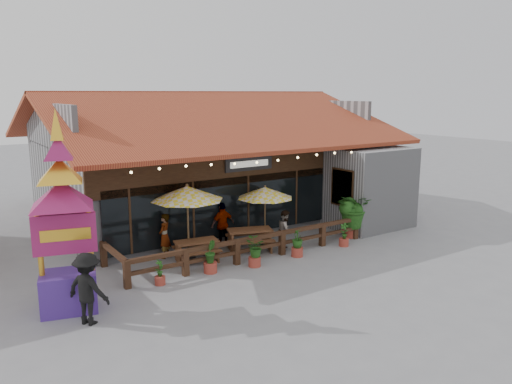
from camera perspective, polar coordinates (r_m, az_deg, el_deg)
ground at (r=19.68m, az=3.28°, el=-6.51°), size 100.00×100.00×0.00m
restaurant_building at (r=24.76m, az=-5.39°, el=2.40°), size 15.50×14.73×6.09m
patio_railing at (r=18.07m, az=-1.94°, el=-6.08°), size 10.00×2.60×0.92m
umbrella_left at (r=18.07m, az=-7.86°, el=-0.17°), size 3.21×3.21×2.81m
umbrella_right at (r=19.75m, az=1.04°, el=-0.09°), size 2.77×2.77×2.42m
picnic_table_left at (r=18.35m, az=-6.82°, el=-6.25°), size 1.76×1.58×0.75m
picnic_table_right at (r=19.42m, az=-0.72°, el=-5.03°), size 2.10×1.96×0.82m
thai_sign_tower at (r=14.39m, az=-21.30°, el=-0.79°), size 2.72×2.72×6.03m
tropical_plant at (r=21.29m, az=10.86°, el=-1.85°), size 1.86×1.98×2.18m
diner_a at (r=18.69m, az=-10.41°, el=-4.96°), size 0.72×0.71×1.67m
diner_b at (r=19.41m, az=3.39°, el=-4.36°), size 0.96×0.96×1.56m
diner_c at (r=19.88m, az=-3.82°, el=-3.70°), size 1.04×0.47×1.75m
pedestrian at (r=13.99m, az=-18.66°, el=-10.43°), size 1.30×1.44×1.94m
planter_a at (r=16.33m, az=-10.93°, el=-9.20°), size 0.36×0.34×0.83m
planter_b at (r=17.08m, az=-5.25°, el=-7.55°), size 0.50×0.53×1.12m
planter_c at (r=17.56m, az=-0.17°, el=-6.66°), size 0.85×0.85×1.06m
planter_d at (r=18.69m, az=4.74°, el=-5.85°), size 0.57×0.57×1.06m
planter_e at (r=20.19m, az=10.02°, el=-5.03°), size 0.39×0.40×0.95m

